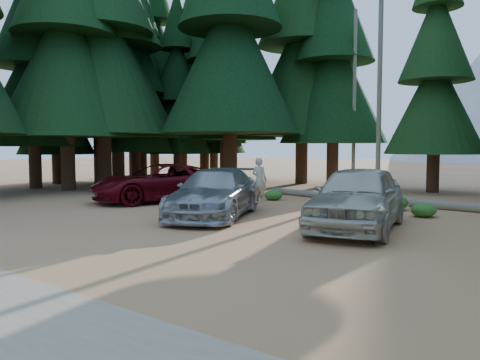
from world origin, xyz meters
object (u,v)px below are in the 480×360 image
Objects in this scene: frisbee_player at (259,180)px; log_mid at (300,193)px; silver_minivan_center at (215,193)px; silver_minivan_right at (358,197)px; log_left at (187,191)px; red_pickup at (160,183)px.

frisbee_player reaches higher than log_mid.
silver_minivan_center is 7.64m from log_mid.
silver_minivan_right is 1.43× the size of log_left.
silver_minivan_right is 9.09m from log_mid.
red_pickup reaches higher than silver_minivan_center.
log_mid is (5.16, 2.38, 0.02)m from log_left.
red_pickup is 6.75m from log_mid.
log_mid is (-1.02, 7.54, -0.65)m from silver_minivan_center.
red_pickup is at bearing 133.84° from silver_minivan_center.
frisbee_player is (5.57, -0.46, 0.38)m from red_pickup.
silver_minivan_center is 4.84m from silver_minivan_right.
log_left is (-6.93, 3.62, -1.06)m from frisbee_player.
red_pickup is 9.73m from silver_minivan_right.
silver_minivan_center is at bearing -47.03° from log_left.
silver_minivan_right reaches higher than silver_minivan_center.
silver_minivan_right is (4.80, 0.60, 0.12)m from silver_minivan_center.
red_pickup reaches higher than log_left.
silver_minivan_center is at bearing 174.89° from silver_minivan_right.
silver_minivan_right is 1.47× the size of log_mid.
log_left is (-6.18, 5.17, -0.67)m from silver_minivan_center.
red_pickup is 5.60m from frisbee_player.
silver_minivan_right reaches higher than log_mid.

